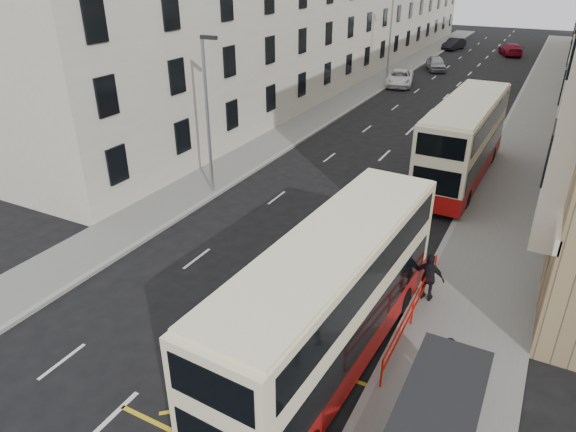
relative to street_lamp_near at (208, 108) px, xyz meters
The scene contains 18 objects.
ground 14.35m from the street_lamp_near, 62.11° to the right, with size 200.00×200.00×0.00m, color black.
pavement_right 23.47m from the street_lamp_near, 51.44° to the left, with size 4.00×120.00×0.15m, color slate.
pavement_left 18.60m from the street_lamp_near, 93.66° to the left, with size 3.00×120.00×0.15m, color slate.
kerb_right 22.30m from the street_lamp_near, 55.55° to the left, with size 0.25×120.00×0.15m, color gray.
kerb_left 18.57m from the street_lamp_near, 88.89° to the left, with size 0.25×120.00×0.15m, color gray.
road_markings 33.92m from the street_lamp_near, 79.11° to the left, with size 10.00×110.00×0.01m, color silver, non-canonical shape.
terrace_left 34.29m from the street_lamp_near, 101.93° to the left, with size 9.18×79.00×13.25m.
guard_railing 14.56m from the street_lamp_near, 26.38° to the right, with size 0.06×6.56×1.01m.
street_lamp_near is the anchor object (origin of this frame).
street_lamp_far 30.00m from the street_lamp_near, 90.00° to the left, with size 0.93×0.18×8.00m.
double_decker_front 14.24m from the street_lamp_near, 40.02° to the right, with size 3.14×11.30×4.46m.
double_decker_rear 14.07m from the street_lamp_near, 35.18° to the left, with size 2.92×11.60×4.61m.
pedestrian_mid 17.18m from the street_lamp_near, 31.97° to the right, with size 0.92×0.72×1.89m, color black.
pedestrian_far 13.95m from the street_lamp_near, 19.76° to the right, with size 1.10×0.46×1.87m, color black.
white_van 30.76m from the street_lamp_near, 87.84° to the left, with size 2.49×5.41×1.50m, color white.
car_silver 40.33m from the street_lamp_near, 86.43° to the left, with size 1.84×4.58×1.56m, color #9D9EA4.
car_dark 56.64m from the street_lamp_near, 88.83° to the left, with size 1.63×4.68×1.54m, color black.
car_red 55.80m from the street_lamp_near, 80.91° to the left, with size 2.19×5.39×1.56m, color maroon.
Camera 1 is at (9.05, -8.65, 11.32)m, focal length 32.00 mm.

